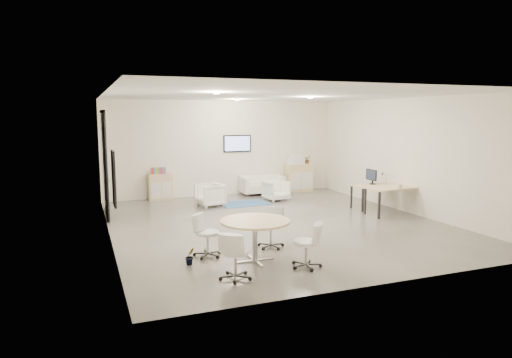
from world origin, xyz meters
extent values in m
cube|color=#514F4A|center=(0.00, 0.00, -0.40)|extent=(8.00, 9.00, 0.80)
cube|color=white|center=(0.00, 0.00, 3.60)|extent=(8.00, 9.00, 0.80)
cube|color=silver|center=(0.00, 4.90, 1.60)|extent=(8.00, 0.80, 3.20)
cube|color=silver|center=(0.00, -4.90, 1.60)|extent=(8.00, 0.80, 3.20)
cube|color=silver|center=(-4.40, 0.00, 1.60)|extent=(0.80, 9.00, 3.20)
cube|color=silver|center=(4.40, 0.00, 1.60)|extent=(0.80, 9.00, 3.20)
cube|color=black|center=(-3.96, 2.50, 1.43)|extent=(0.02, 1.90, 2.85)
cube|color=black|center=(-3.94, 2.50, 2.81)|extent=(0.06, 1.90, 0.08)
cube|color=black|center=(-3.94, 1.59, 1.43)|extent=(0.06, 0.08, 2.85)
cube|color=black|center=(-3.94, 3.41, 1.43)|extent=(0.06, 0.08, 2.85)
cube|color=black|center=(-3.94, 2.65, 1.43)|extent=(0.06, 0.07, 2.85)
cube|color=#B2B2B7|center=(-3.90, 2.05, 1.05)|extent=(0.04, 0.60, 0.05)
cube|color=black|center=(-3.98, -1.60, 1.55)|extent=(0.04, 0.54, 1.04)
cube|color=white|center=(-3.95, -1.60, 1.55)|extent=(0.01, 0.46, 0.96)
cube|color=#C2526D|center=(-3.95, -1.60, 1.35)|extent=(0.01, 0.32, 0.30)
cube|color=black|center=(0.50, 4.46, 1.75)|extent=(0.98, 0.05, 0.58)
cube|color=#93ACFF|center=(0.50, 4.44, 1.75)|extent=(0.90, 0.01, 0.50)
cylinder|color=#FFEAC6|center=(-1.80, -1.00, 3.18)|extent=(0.14, 0.14, 0.03)
cylinder|color=#FFEAC6|center=(1.20, 0.50, 3.18)|extent=(0.14, 0.14, 0.03)
cylinder|color=#FFEAC6|center=(0.00, 3.00, 3.18)|extent=(0.14, 0.14, 0.03)
cube|color=#D2BB7F|center=(-2.18, 4.28, 0.42)|extent=(0.75, 0.38, 0.84)
cube|color=silver|center=(-2.36, 4.09, 0.34)|extent=(0.32, 0.02, 0.51)
cube|color=silver|center=(-2.01, 4.09, 0.34)|extent=(0.32, 0.02, 0.51)
cube|color=#D2BB7F|center=(2.75, 4.24, 0.49)|extent=(0.99, 0.46, 0.99)
cube|color=silver|center=(2.52, 4.00, 0.40)|extent=(0.42, 0.02, 0.59)
cube|color=silver|center=(2.98, 4.00, 0.40)|extent=(0.42, 0.02, 0.59)
cube|color=red|center=(-2.42, 4.28, 0.95)|extent=(0.04, 0.14, 0.22)
cube|color=#337FCC|center=(-2.36, 4.28, 0.95)|extent=(0.04, 0.14, 0.22)
cube|color=gold|center=(-2.31, 4.28, 0.95)|extent=(0.04, 0.14, 0.22)
cube|color=#4CB24C|center=(-2.25, 4.28, 0.95)|extent=(0.04, 0.14, 0.22)
cube|color=#CC6619|center=(-2.19, 4.28, 0.95)|extent=(0.04, 0.14, 0.22)
cube|color=purple|center=(-2.14, 4.28, 0.95)|extent=(0.04, 0.14, 0.22)
cube|color=#E54C7F|center=(-2.08, 4.28, 0.95)|extent=(0.04, 0.14, 0.22)
cube|color=teal|center=(-2.03, 4.28, 0.95)|extent=(0.04, 0.14, 0.22)
cube|color=white|center=(2.64, 4.24, 1.13)|extent=(0.52, 0.45, 0.29)
cube|color=white|center=(2.64, 4.24, 1.31)|extent=(0.39, 0.34, 0.06)
cube|color=silver|center=(1.28, 4.08, 0.23)|extent=(1.50, 0.76, 0.28)
cube|color=silver|center=(1.28, 4.37, 0.51)|extent=(1.49, 0.18, 0.28)
cube|color=silver|center=(0.60, 4.08, 0.37)|extent=(0.14, 0.75, 0.56)
cube|color=silver|center=(1.96, 4.08, 0.37)|extent=(0.14, 0.75, 0.56)
cube|color=#294F7F|center=(0.11, 2.68, 0.01)|extent=(1.55, 1.09, 0.01)
imported|color=silver|center=(-0.96, 2.70, 0.37)|extent=(0.79, 0.83, 0.75)
imported|color=silver|center=(1.27, 2.86, 0.35)|extent=(0.78, 0.74, 0.70)
cube|color=#D2BB7F|center=(3.45, 0.63, 0.68)|extent=(1.38, 0.76, 0.04)
cube|color=black|center=(2.83, 0.35, 0.33)|extent=(0.05, 0.05, 0.66)
cube|color=black|center=(4.08, 0.35, 0.33)|extent=(0.05, 0.05, 0.66)
cube|color=black|center=(2.83, 0.92, 0.33)|extent=(0.05, 0.05, 0.66)
cube|color=black|center=(4.08, 0.92, 0.33)|extent=(0.05, 0.05, 0.66)
cube|color=#D2BB7F|center=(3.43, -0.23, 0.75)|extent=(1.53, 0.86, 0.04)
cube|color=black|center=(2.74, -0.54, 0.36)|extent=(0.05, 0.05, 0.73)
cube|color=black|center=(4.11, -0.54, 0.36)|extent=(0.05, 0.05, 0.73)
cube|color=black|center=(2.74, 0.09, 0.36)|extent=(0.05, 0.05, 0.73)
cube|color=black|center=(4.11, 0.09, 0.36)|extent=(0.05, 0.05, 0.73)
cylinder|color=black|center=(3.45, 0.78, 0.71)|extent=(0.20, 0.20, 0.02)
cube|color=black|center=(3.45, 0.78, 0.83)|extent=(0.04, 0.03, 0.24)
cube|color=black|center=(3.40, 0.78, 0.98)|extent=(0.03, 0.50, 0.32)
cylinder|color=#D2BB7F|center=(-1.57, -2.67, 0.77)|extent=(1.30, 1.30, 0.04)
cylinder|color=#B2B2B7|center=(-1.57, -2.67, 0.37)|extent=(0.10, 0.10, 0.75)
cube|color=#B2B2B7|center=(-1.57, -2.67, 0.01)|extent=(0.76, 0.06, 0.03)
cube|color=#B2B2B7|center=(-1.57, -2.67, 0.01)|extent=(0.06, 0.76, 0.03)
imported|color=#3F7F3F|center=(3.08, 4.25, 1.10)|extent=(0.31, 0.33, 0.22)
imported|color=#3F7F3F|center=(-2.75, -2.42, 0.07)|extent=(0.29, 0.37, 0.15)
imported|color=white|center=(3.45, -0.44, 0.83)|extent=(0.13, 0.11, 0.12)
camera|label=1|loc=(-4.52, -10.37, 2.72)|focal=32.00mm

